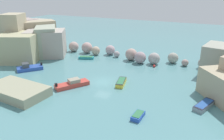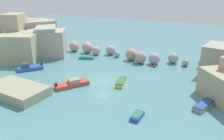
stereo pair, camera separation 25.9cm
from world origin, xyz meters
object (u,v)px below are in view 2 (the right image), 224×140
Objects in this scene: moored_boat_4 at (209,79)px; moored_boat_2 at (72,84)px; moored_boat_5 at (87,58)px; moored_boat_6 at (30,67)px; channel_buoy at (154,66)px; moored_boat_1 at (137,116)px; stone_dock at (17,90)px; moored_boat_3 at (121,82)px; moored_boat_0 at (204,105)px.

moored_boat_2 is at bearing -82.48° from moored_boat_4.
moored_boat_4 is 26.68m from moored_boat_5.
moored_boat_6 is (-32.97, -9.95, 0.23)m from moored_boat_4.
moored_boat_1 reaches higher than channel_buoy.
moored_boat_4 is (20.44, 12.91, -0.21)m from moored_boat_2.
stone_dock is 32.55m from moored_boat_4.
moored_boat_6 reaches higher than moored_boat_2.
moored_boat_2 is 1.09× the size of moored_boat_6.
channel_buoy is 11.07m from moored_boat_4.
moored_boat_4 is (7.27, 17.34, -0.05)m from moored_boat_1.
moored_boat_3 is at bearing 37.05° from moored_boat_1.
moored_boat_0 reaches higher than moored_boat_1.
moored_boat_2 reaches higher than moored_boat_4.
moored_boat_3 reaches higher than moored_boat_0.
moored_boat_3 is 0.75× the size of moored_boat_6.
moored_boat_3 reaches higher than moored_boat_1.
moored_boat_0 is at bearing -46.42° from moored_boat_1.
stone_dock is at bearing 127.77° from moored_boat_0.
moored_boat_4 is at bearing -20.71° from moored_boat_1.
moored_boat_0 is 33.04m from moored_boat_6.
moored_boat_0 is at bearing -46.00° from moored_boat_5.
moored_boat_4 is at bearing -24.37° from moored_boat_5.
moored_boat_5 is at bearing 91.13° from stone_dock.
moored_boat_2 is at bearing 47.58° from stone_dock.
moored_boat_0 is at bearing -112.31° from moored_boat_3.
stone_dock reaches higher than moored_boat_1.
moored_boat_0 reaches higher than channel_buoy.
moored_boat_2 reaches higher than moored_boat_5.
channel_buoy is 0.14× the size of moored_boat_5.
moored_boat_5 reaches higher than moored_boat_4.
moored_boat_3 is at bearing -103.47° from channel_buoy.
moored_boat_3 is 15.92m from moored_boat_4.
stone_dock is 19.06m from moored_boat_1.
moored_boat_3 is (7.01, 4.37, -0.08)m from moored_boat_2.
moored_boat_6 is at bearing 76.01° from moored_boat_1.
stone_dock is 26.75m from channel_buoy.
moored_boat_0 is 1.32× the size of moored_boat_4.
moored_boat_1 is 0.41× the size of moored_boat_2.
moored_boat_6 reaches higher than moored_boat_4.
moored_boat_5 is at bearing 85.32° from moored_boat_0.
moored_boat_5 reaches higher than channel_buoy.
stone_dock is at bearing 75.00° from moored_boat_6.
stone_dock is 11.49m from moored_boat_6.
moored_boat_4 is (10.77, -2.57, -0.02)m from channel_buoy.
stone_dock is 1.83× the size of moored_boat_6.
channel_buoy is at bearing 1.09° from moored_boat_2.
moored_boat_1 is 18.80m from moored_boat_4.
moored_boat_5 is (-26.69, 12.29, -0.05)m from moored_boat_0.
channel_buoy is 0.14× the size of moored_boat_3.
channel_buoy is 0.09× the size of moored_boat_2.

